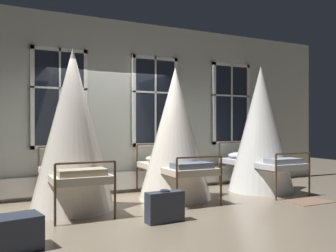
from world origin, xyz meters
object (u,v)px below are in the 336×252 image
cot_second (73,131)px  cot_third (175,135)px  cot_fourth (261,130)px  suitcase_dark (165,207)px  travel_trunk (10,234)px

cot_second → cot_third: size_ratio=1.07×
cot_third → cot_fourth: cot_fourth is taller
cot_second → cot_third: cot_second is taller
cot_third → cot_fourth: size_ratio=0.94×
cot_second → suitcase_dark: cot_second is taller
cot_fourth → travel_trunk: 5.41m
cot_second → cot_third: 1.95m
cot_second → travel_trunk: cot_second is taller
cot_second → travel_trunk: (-1.04, -1.74, -1.11)m
cot_fourth → suitcase_dark: bearing=114.9°
cot_second → cot_fourth: 3.97m
cot_third → suitcase_dark: (-0.93, -1.47, -1.00)m
suitcase_dark → cot_fourth: bearing=22.1°
suitcase_dark → travel_trunk: (-2.06, -0.33, -0.03)m
cot_third → suitcase_dark: size_ratio=4.39×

